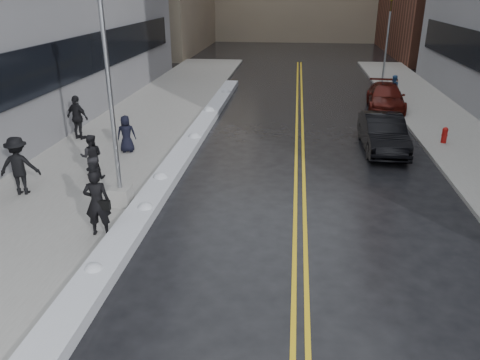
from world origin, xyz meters
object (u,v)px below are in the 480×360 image
(fire_hydrant, at_px, (445,134))
(car_maroon, at_px, (386,97))
(pedestrian_east, at_px, (393,88))
(pedestrian_e, at_px, (19,166))
(pedestrian_b, at_px, (92,157))
(car_black, at_px, (383,133))
(lamppost, at_px, (114,134))
(pedestrian_d, at_px, (78,118))
(traffic_signal, at_px, (387,38))
(pedestrian_fedora, at_px, (97,202))
(pedestrian_c, at_px, (126,134))

(fire_hydrant, bearing_deg, car_maroon, 102.46)
(pedestrian_east, bearing_deg, pedestrian_e, 19.66)
(pedestrian_b, distance_m, car_black, 12.26)
(lamppost, relative_size, pedestrian_d, 3.74)
(car_maroon, bearing_deg, pedestrian_b, -129.96)
(traffic_signal, xyz_separation_m, pedestrian_b, (-13.61, -19.90, -2.42))
(lamppost, bearing_deg, car_maroon, 53.86)
(lamppost, relative_size, car_maroon, 1.53)
(traffic_signal, bearing_deg, fire_hydrant, -87.95)
(pedestrian_fedora, distance_m, pedestrian_c, 7.29)
(fire_hydrant, height_order, car_maroon, car_maroon)
(pedestrian_b, bearing_deg, car_black, -170.13)
(lamppost, bearing_deg, pedestrian_d, 123.47)
(lamppost, bearing_deg, pedestrian_e, 172.84)
(pedestrian_fedora, bearing_deg, car_black, -146.07)
(lamppost, distance_m, car_black, 11.89)
(fire_hydrant, distance_m, pedestrian_b, 15.30)
(lamppost, relative_size, traffic_signal, 1.27)
(car_black, bearing_deg, traffic_signal, 80.58)
(pedestrian_fedora, bearing_deg, lamppost, -97.41)
(pedestrian_fedora, relative_size, pedestrian_b, 1.19)
(pedestrian_east, height_order, car_maroon, pedestrian_east)
(traffic_signal, distance_m, car_black, 15.35)
(pedestrian_b, height_order, car_maroon, pedestrian_b)
(pedestrian_b, bearing_deg, pedestrian_c, -108.68)
(lamppost, relative_size, pedestrian_east, 4.84)
(car_maroon, bearing_deg, lamppost, -121.28)
(pedestrian_c, xyz_separation_m, pedestrian_east, (13.07, 11.33, -0.01))
(lamppost, height_order, pedestrian_b, lamppost)
(traffic_signal, relative_size, pedestrian_e, 2.97)
(fire_hydrant, xyz_separation_m, pedestrian_c, (-13.87, -2.88, 0.40))
(fire_hydrant, height_order, pedestrian_east, pedestrian_east)
(lamppost, bearing_deg, traffic_signal, 61.79)
(lamppost, relative_size, pedestrian_e, 3.78)
(traffic_signal, bearing_deg, pedestrian_b, -124.37)
(pedestrian_b, relative_size, pedestrian_d, 0.82)
(pedestrian_d, bearing_deg, pedestrian_c, 172.21)
(traffic_signal, xyz_separation_m, pedestrian_c, (-13.37, -16.88, -2.46))
(pedestrian_b, distance_m, pedestrian_d, 5.22)
(fire_hydrant, distance_m, traffic_signal, 14.30)
(lamppost, distance_m, car_maroon, 18.40)
(pedestrian_b, bearing_deg, fire_hydrant, -171.36)
(lamppost, xyz_separation_m, fire_hydrant, (12.30, 8.00, -1.98))
(pedestrian_b, relative_size, pedestrian_e, 0.83)
(pedestrian_c, distance_m, car_maroon, 15.70)
(pedestrian_fedora, relative_size, pedestrian_c, 1.25)
(pedestrian_d, xyz_separation_m, pedestrian_e, (0.74, -6.18, -0.01))
(pedestrian_fedora, height_order, pedestrian_east, pedestrian_fedora)
(traffic_signal, distance_m, car_maroon, 7.76)
(pedestrian_fedora, xyz_separation_m, pedestrian_d, (-4.49, 8.62, 0.03))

